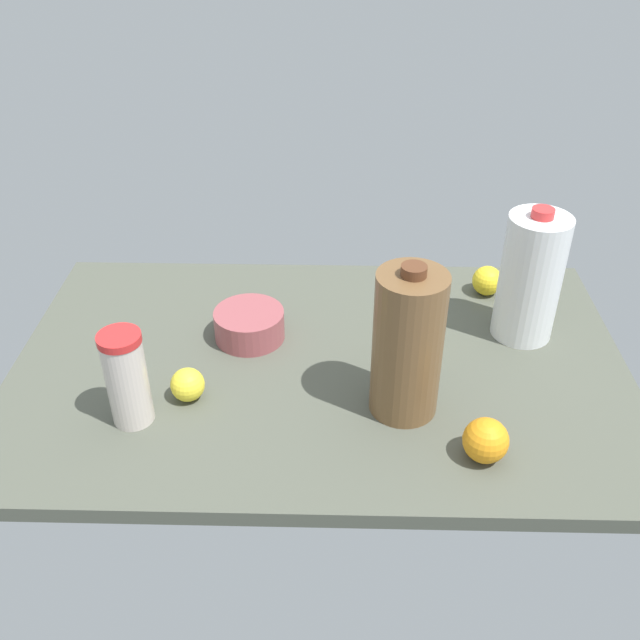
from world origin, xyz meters
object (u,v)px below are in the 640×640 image
lemon_beside_bowl (416,326)px  lemon_near_front (188,385)px  chocolate_milk_jug (408,345)px  milk_jug (530,278)px  lemon_far_back (487,281)px  tumbler_cup (127,378)px  orange_by_jug (486,440)px  mixing_bowl (249,325)px

lemon_beside_bowl → lemon_near_front: bearing=24.5°
chocolate_milk_jug → milk_jug: size_ratio=1.04×
milk_jug → lemon_beside_bowl: size_ratio=4.37×
lemon_far_back → lemon_beside_bowl: (17.34, 17.89, -0.08)cm
tumbler_cup → lemon_beside_bowl: (-51.96, -25.41, -5.90)cm
tumbler_cup → chocolate_milk_jug: size_ratio=0.62×
lemon_far_back → orange_by_jug: 52.19cm
milk_jug → lemon_beside_bowl: (21.96, 2.67, -10.10)cm
tumbler_cup → lemon_far_back: tumbler_cup is taller
chocolate_milk_jug → orange_by_jug: 20.30cm
tumbler_cup → lemon_far_back: size_ratio=2.74×
mixing_bowl → tumbler_cup: tumbler_cup is taller
milk_jug → orange_by_jug: 39.81cm
milk_jug → mixing_bowl: bearing=3.0°
lemon_beside_bowl → lemon_near_front: size_ratio=1.03×
mixing_bowl → tumbler_cup: size_ratio=0.79×
mixing_bowl → tumbler_cup: bearing=54.5°
lemon_near_front → chocolate_milk_jug: bearing=177.9°
tumbler_cup → orange_by_jug: size_ratio=2.39×
orange_by_jug → lemon_beside_bowl: size_ratio=1.18×
orange_by_jug → lemon_beside_bowl: 34.54cm
milk_jug → lemon_beside_bowl: 24.32cm
tumbler_cup → lemon_near_front: tumbler_cup is taller
chocolate_milk_jug → milk_jug: chocolate_milk_jug is taller
milk_jug → lemon_near_front: size_ratio=4.51×
milk_jug → lemon_near_front: milk_jug is taller
lemon_far_back → mixing_bowl: bearing=19.4°
chocolate_milk_jug → lemon_near_front: chocolate_milk_jug is taller
orange_by_jug → lemon_near_front: size_ratio=1.22×
lemon_beside_bowl → chocolate_milk_jug: bearing=78.9°
lemon_far_back → lemon_near_front: 71.22cm
lemon_far_back → lemon_beside_bowl: size_ratio=1.03×
lemon_beside_bowl → orange_by_jug: bearing=104.0°
lemon_near_front → lemon_far_back: bearing=-148.2°
chocolate_milk_jug → lemon_far_back: bearing=-118.9°
tumbler_cup → lemon_beside_bowl: size_ratio=2.82×
lemon_near_front → orange_by_jug: bearing=164.9°
mixing_bowl → lemon_beside_bowl: lemon_beside_bowl is taller
tumbler_cup → milk_jug: (-73.91, -28.08, 4.21)cm
milk_jug → lemon_near_front: 69.61cm
orange_by_jug → tumbler_cup: bearing=-7.7°
mixing_bowl → chocolate_milk_jug: bearing=145.0°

